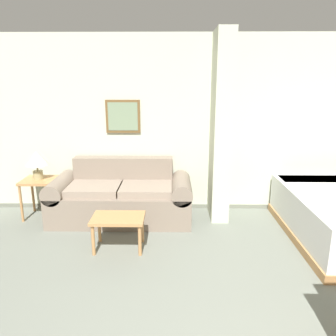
% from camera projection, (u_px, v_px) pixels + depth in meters
% --- Properties ---
extents(wall_back, '(7.40, 0.16, 2.60)m').
position_uv_depth(wall_back, '(213.00, 125.00, 4.90)').
color(wall_back, beige).
rests_on(wall_back, ground_plane).
extents(wall_partition_pillar, '(0.24, 0.59, 2.60)m').
position_uv_depth(wall_partition_pillar, '(221.00, 128.00, 4.56)').
color(wall_partition_pillar, beige).
rests_on(wall_partition_pillar, ground_plane).
extents(couch, '(2.00, 0.84, 0.85)m').
position_uv_depth(couch, '(122.00, 197.00, 4.70)').
color(couch, gray).
rests_on(couch, ground_plane).
extents(coffee_table, '(0.61, 0.40, 0.40)m').
position_uv_depth(coffee_table, '(118.00, 222.00, 3.84)').
color(coffee_table, '#B27F4C').
rests_on(coffee_table, ground_plane).
extents(side_table, '(0.46, 0.46, 0.57)m').
position_uv_depth(side_table, '(39.00, 185.00, 4.74)').
color(side_table, '#B27F4C').
rests_on(side_table, ground_plane).
extents(table_lamp, '(0.30, 0.30, 0.41)m').
position_uv_depth(table_lamp, '(37.00, 160.00, 4.64)').
color(table_lamp, tan).
rests_on(table_lamp, side_table).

